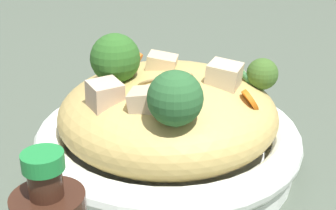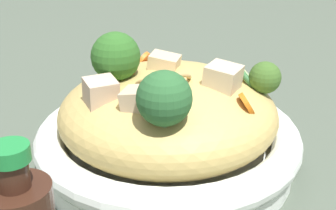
% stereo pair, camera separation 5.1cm
% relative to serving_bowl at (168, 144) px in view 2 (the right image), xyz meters
% --- Properties ---
extents(ground_plane, '(3.00, 3.00, 0.00)m').
position_rel_serving_bowl_xyz_m(ground_plane, '(0.00, 0.00, -0.03)').
color(ground_plane, '#495346').
extents(serving_bowl, '(0.29, 0.29, 0.05)m').
position_rel_serving_bowl_xyz_m(serving_bowl, '(0.00, 0.00, 0.00)').
color(serving_bowl, white).
rests_on(serving_bowl, ground_plane).
extents(noodle_heap, '(0.24, 0.24, 0.11)m').
position_rel_serving_bowl_xyz_m(noodle_heap, '(-0.00, 0.00, 0.04)').
color(noodle_heap, tan).
rests_on(noodle_heap, serving_bowl).
extents(broccoli_florets, '(0.16, 0.21, 0.08)m').
position_rel_serving_bowl_xyz_m(broccoli_florets, '(-0.03, 0.02, 0.09)').
color(broccoli_florets, '#A2C379').
rests_on(broccoli_florets, serving_bowl).
extents(carrot_coins, '(0.17, 0.14, 0.04)m').
position_rel_serving_bowl_xyz_m(carrot_coins, '(0.00, 0.01, 0.08)').
color(carrot_coins, orange).
rests_on(carrot_coins, serving_bowl).
extents(zucchini_slices, '(0.09, 0.15, 0.04)m').
position_rel_serving_bowl_xyz_m(zucchini_slices, '(-0.02, -0.03, 0.08)').
color(zucchini_slices, beige).
rests_on(zucchini_slices, serving_bowl).
extents(chicken_chunks, '(0.11, 0.16, 0.04)m').
position_rel_serving_bowl_xyz_m(chicken_chunks, '(-0.02, 0.01, 0.08)').
color(chicken_chunks, beige).
rests_on(chicken_chunks, serving_bowl).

